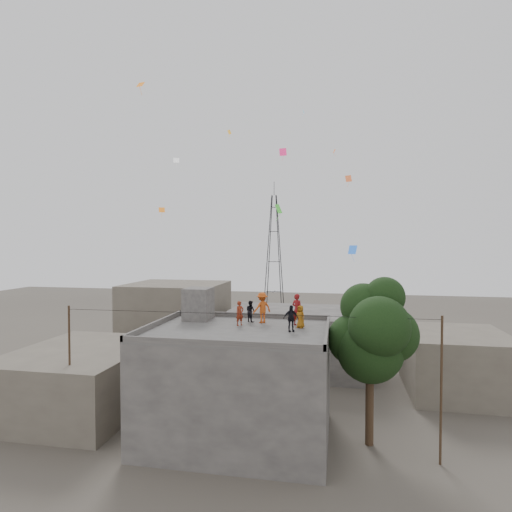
{
  "coord_description": "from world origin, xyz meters",
  "views": [
    {
      "loc": [
        5.51,
        -23.13,
        10.99
      ],
      "look_at": [
        0.52,
        2.57,
        10.15
      ],
      "focal_mm": 30.0,
      "sensor_mm": 36.0,
      "label": 1
    }
  ],
  "objects_px": {
    "stair_head_box": "(198,304)",
    "transmission_tower": "(274,255)",
    "person_dark_adult": "(291,318)",
    "tree": "(373,333)",
    "person_red_adult": "(297,310)"
  },
  "relations": [
    {
      "from": "stair_head_box",
      "to": "person_red_adult",
      "type": "xyz_separation_m",
      "value": [
        6.33,
        -0.76,
        -0.07
      ]
    },
    {
      "from": "tree",
      "to": "stair_head_box",
      "type": "bearing_deg",
      "value": 169.26
    },
    {
      "from": "tree",
      "to": "transmission_tower",
      "type": "relative_size",
      "value": 0.45
    },
    {
      "from": "tree",
      "to": "person_red_adult",
      "type": "bearing_deg",
      "value": 163.68
    },
    {
      "from": "tree",
      "to": "person_red_adult",
      "type": "height_order",
      "value": "tree"
    },
    {
      "from": "person_dark_adult",
      "to": "person_red_adult",
      "type": "bearing_deg",
      "value": 63.23
    },
    {
      "from": "transmission_tower",
      "to": "stair_head_box",
      "type": "bearing_deg",
      "value": -88.77
    },
    {
      "from": "person_dark_adult",
      "to": "transmission_tower",
      "type": "bearing_deg",
      "value": 78.34
    },
    {
      "from": "tree",
      "to": "person_dark_adult",
      "type": "bearing_deg",
      "value": -172.63
    },
    {
      "from": "tree",
      "to": "transmission_tower",
      "type": "distance_m",
      "value": 41.12
    },
    {
      "from": "stair_head_box",
      "to": "transmission_tower",
      "type": "distance_m",
      "value": 37.46
    },
    {
      "from": "transmission_tower",
      "to": "tree",
      "type": "bearing_deg",
      "value": -73.91
    },
    {
      "from": "stair_head_box",
      "to": "person_dark_adult",
      "type": "bearing_deg",
      "value": -22.67
    },
    {
      "from": "transmission_tower",
      "to": "person_red_adult",
      "type": "bearing_deg",
      "value": -79.42
    },
    {
      "from": "transmission_tower",
      "to": "person_red_adult",
      "type": "relative_size",
      "value": 10.7
    }
  ]
}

